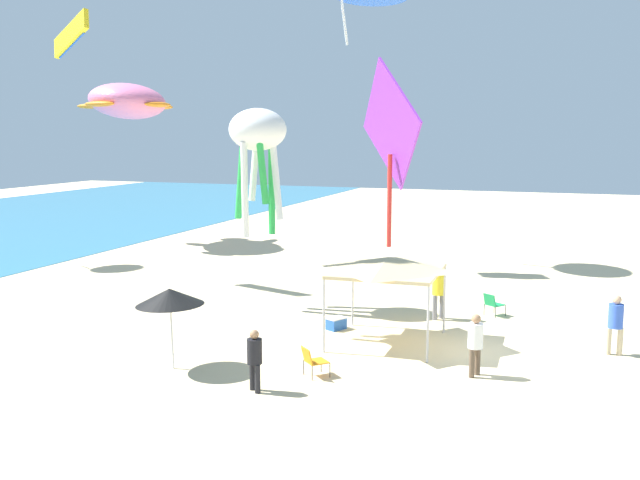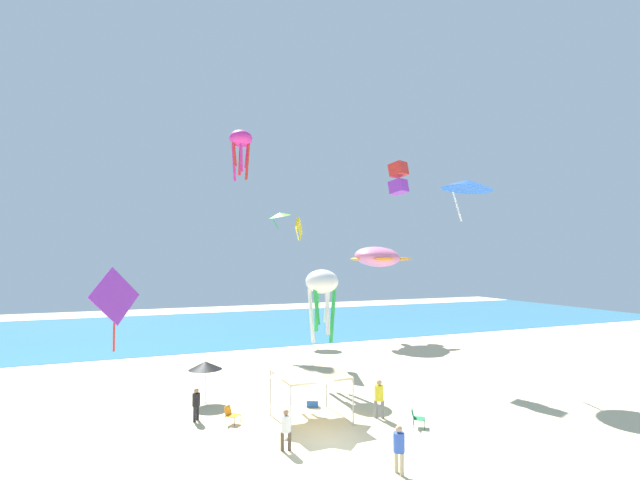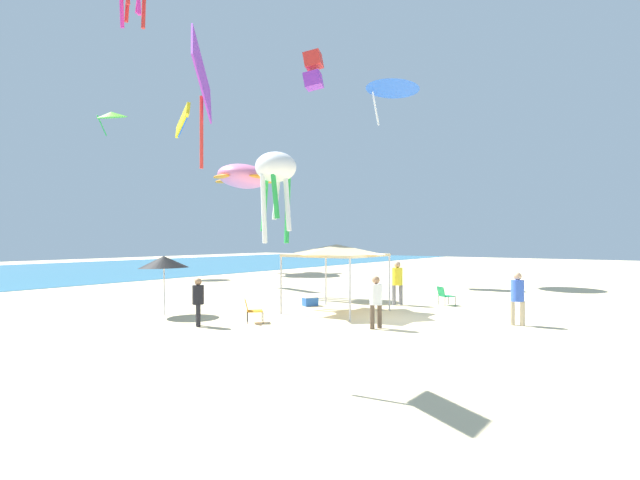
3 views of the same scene
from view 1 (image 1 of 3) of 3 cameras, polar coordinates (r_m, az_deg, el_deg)
name	(u,v)px [view 1 (image 1 of 3)]	position (r m, az deg, el deg)	size (l,w,h in m)	color
ground	(489,355)	(21.70, 13.35, -8.96)	(120.00, 120.00, 0.10)	beige
canopy_tent	(387,265)	(21.76, 5.41, -2.02)	(3.33, 3.22, 2.67)	#B7B7BC
beach_umbrella	(170,297)	(19.76, -11.92, -4.46)	(1.85, 1.86, 2.26)	silver
folding_chair_facing_ocean	(313,359)	(19.09, -0.59, -9.51)	(0.81, 0.80, 0.82)	black
folding_chair_near_cooler	(493,303)	(25.90, 13.63, -4.91)	(0.81, 0.78, 0.82)	black
cooler_box	(336,323)	(23.59, 1.30, -6.67)	(0.74, 0.65, 0.40)	blue
person_beachcomber	(439,287)	(24.98, 9.47, -3.76)	(0.45, 0.45, 1.90)	slate
person_far_stroller	(255,355)	(17.98, -5.25, -9.16)	(0.38, 0.38, 1.59)	black
person_by_tent	(475,340)	(19.42, 12.31, -7.80)	(0.43, 0.40, 1.69)	brown
person_near_umbrella	(616,320)	(22.44, 22.54, -5.92)	(0.42, 0.47, 1.77)	#C6B28C
kite_turtle_pink	(127,101)	(42.93, -15.14, 10.63)	(7.11, 7.12, 2.34)	pink
kite_diamond_purple	(390,132)	(12.26, 5.65, 8.61)	(1.77, 1.46, 3.20)	purple
kite_parafoil_yellow	(71,35)	(32.67, -19.27, 15.21)	(1.61, 2.81, 1.85)	yellow
kite_octopus_white	(258,137)	(26.05, -4.99, 8.24)	(2.08, 2.08, 4.63)	white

